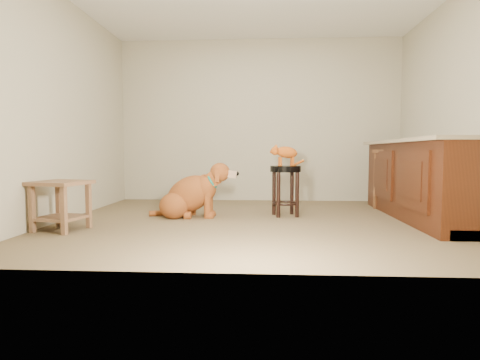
# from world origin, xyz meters

# --- Properties ---
(floor) EXTENTS (4.50, 4.00, 0.01)m
(floor) POSITION_xyz_m (0.00, 0.00, 0.00)
(floor) COLOR brown
(floor) RESTS_ON ground
(room_shell) EXTENTS (4.54, 4.04, 2.62)m
(room_shell) POSITION_xyz_m (0.00, 0.00, 1.68)
(room_shell) COLOR #ABA58A
(room_shell) RESTS_ON ground
(cabinet_run) EXTENTS (0.70, 2.56, 0.94)m
(cabinet_run) POSITION_xyz_m (1.94, 0.30, 0.44)
(cabinet_run) COLOR #3C190A
(cabinet_run) RESTS_ON ground
(padded_stool) EXTENTS (0.38, 0.38, 0.62)m
(padded_stool) POSITION_xyz_m (0.35, 0.40, 0.44)
(padded_stool) COLOR black
(padded_stool) RESTS_ON ground
(wood_stool) EXTENTS (0.51, 0.51, 0.82)m
(wood_stool) POSITION_xyz_m (1.85, 0.97, 0.43)
(wood_stool) COLOR brown
(wood_stool) RESTS_ON ground
(side_table) EXTENTS (0.58, 0.58, 0.50)m
(side_table) POSITION_xyz_m (-1.96, -0.66, 0.33)
(side_table) COLOR brown
(side_table) RESTS_ON ground
(golden_retriever) EXTENTS (1.12, 0.55, 0.71)m
(golden_retriever) POSITION_xyz_m (-0.81, 0.25, 0.26)
(golden_retriever) COLOR brown
(golden_retriever) RESTS_ON ground
(tabby_kitten) EXTENTS (0.44, 0.24, 0.29)m
(tabby_kitten) POSITION_xyz_m (0.34, 0.40, 0.78)
(tabby_kitten) COLOR #9F450F
(tabby_kitten) RESTS_ON padded_stool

